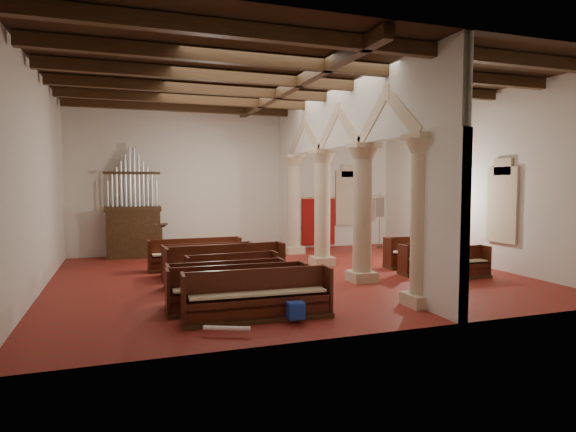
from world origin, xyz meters
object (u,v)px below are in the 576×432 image
Objects in this scene: processional_banner at (379,230)px; nave_pew_0 at (258,303)px; aisle_pew_0 at (461,267)px; lectern at (159,243)px; pipe_organ at (133,223)px.

nave_pew_0 is (-8.14, -9.09, -0.45)m from processional_banner.
nave_pew_0 reaches higher than aisle_pew_0.
nave_pew_0 is 7.48m from aisle_pew_0.
processional_banner is at bearing -22.69° from lectern.
lectern is 9.55m from processional_banner.
pipe_organ reaches higher than aisle_pew_0.
pipe_organ is 1.35× the size of nave_pew_0.
pipe_organ is at bearing 155.71° from processional_banner.
nave_pew_0 is at bearing -159.49° from aisle_pew_0.
lectern is at bearing 141.32° from aisle_pew_0.
processional_banner reaches higher than lectern.
processional_banner is 6.88m from aisle_pew_0.
aisle_pew_0 is at bearing -118.82° from processional_banner.
aisle_pew_0 is at bearing -59.94° from lectern.
pipe_organ reaches higher than lectern.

